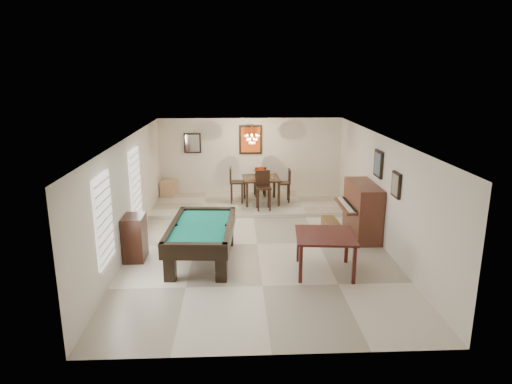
{
  "coord_description": "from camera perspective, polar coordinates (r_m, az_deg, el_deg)",
  "views": [
    {
      "loc": [
        -0.51,
        -10.4,
        4.08
      ],
      "look_at": [
        0.0,
        0.6,
        1.15
      ],
      "focal_mm": 32.0,
      "sensor_mm": 36.0,
      "label": 1
    }
  ],
  "objects": [
    {
      "name": "dining_chair_north",
      "position": [
        14.8,
        0.48,
        1.36
      ],
      "size": [
        0.41,
        0.41,
        0.99
      ],
      "primitive_type": null,
      "rotation": [
        0.0,
        0.0,
        3.26
      ],
      "color": "black",
      "rests_on": "dining_step"
    },
    {
      "name": "window_left_front",
      "position": [
        8.97,
        -18.48,
        -3.27
      ],
      "size": [
        0.06,
        1.0,
        1.7
      ],
      "primitive_type": "cube",
      "color": "white",
      "rests_on": "wall_left"
    },
    {
      "name": "right_picture_lower",
      "position": [
        10.29,
        17.12,
        0.87
      ],
      "size": [
        0.06,
        0.45,
        0.55
      ],
      "primitive_type": "cube",
      "color": "gray",
      "rests_on": "wall_right"
    },
    {
      "name": "pool_table",
      "position": [
        10.15,
        -6.78,
        -6.4
      ],
      "size": [
        1.49,
        2.55,
        0.82
      ],
      "primitive_type": null,
      "rotation": [
        0.0,
        0.0,
        -0.06
      ],
      "color": "black",
      "rests_on": "ground_plane"
    },
    {
      "name": "back_painting",
      "position": [
        15.02,
        -0.68,
        6.56
      ],
      "size": [
        0.75,
        0.06,
        0.95
      ],
      "primitive_type": "cube",
      "color": "#D84C14",
      "rests_on": "wall_back"
    },
    {
      "name": "dining_chair_south",
      "position": [
        13.32,
        0.94,
        0.16
      ],
      "size": [
        0.45,
        0.45,
        1.15
      ],
      "primitive_type": null,
      "rotation": [
        0.0,
        0.0,
        0.06
      ],
      "color": "black",
      "rests_on": "dining_step"
    },
    {
      "name": "square_table",
      "position": [
        9.65,
        8.59,
        -7.59
      ],
      "size": [
        1.31,
        1.31,
        0.83
      ],
      "primitive_type": null,
      "rotation": [
        0.0,
        0.0,
        -0.09
      ],
      "color": "#37100D",
      "rests_on": "ground_plane"
    },
    {
      "name": "right_picture_upper",
      "position": [
        11.45,
        15.06,
        3.42
      ],
      "size": [
        0.06,
        0.55,
        0.65
      ],
      "primitive_type": "cube",
      "color": "slate",
      "rests_on": "wall_right"
    },
    {
      "name": "back_mirror",
      "position": [
        15.09,
        -7.95,
        6.07
      ],
      "size": [
        0.55,
        0.06,
        0.65
      ],
      "primitive_type": "cube",
      "color": "white",
      "rests_on": "wall_back"
    },
    {
      "name": "dining_chair_west",
      "position": [
        14.08,
        -2.42,
        0.89
      ],
      "size": [
        0.42,
        0.42,
        1.11
      ],
      "primitive_type": null,
      "rotation": [
        0.0,
        0.0,
        1.54
      ],
      "color": "black",
      "rests_on": "dining_step"
    },
    {
      "name": "wall_right",
      "position": [
        11.32,
        15.5,
        0.13
      ],
      "size": [
        0.04,
        9.0,
        2.6
      ],
      "primitive_type": "cube",
      "color": "silver",
      "rests_on": "ground_plane"
    },
    {
      "name": "upright_piano",
      "position": [
        11.76,
        12.4,
        -2.23
      ],
      "size": [
        0.92,
        1.64,
        1.37
      ],
      "primitive_type": null,
      "color": "#5C2D1E",
      "rests_on": "ground_plane"
    },
    {
      "name": "dining_chair_east",
      "position": [
        14.19,
        3.49,
        0.81
      ],
      "size": [
        0.38,
        0.38,
        1.02
      ],
      "primitive_type": null,
      "rotation": [
        0.0,
        0.0,
        -1.58
      ],
      "color": "black",
      "rests_on": "dining_step"
    },
    {
      "name": "apothecary_chest",
      "position": [
        10.5,
        -14.91,
        -5.53
      ],
      "size": [
        0.45,
        0.67,
        1.01
      ],
      "primitive_type": "cube",
      "color": "black",
      "rests_on": "ground_plane"
    },
    {
      "name": "wall_back",
      "position": [
        15.16,
        -0.68,
        4.33
      ],
      "size": [
        6.0,
        0.04,
        2.6
      ],
      "primitive_type": "cube",
      "color": "silver",
      "rests_on": "ground_plane"
    },
    {
      "name": "ceiling",
      "position": [
        10.51,
        0.15,
        6.81
      ],
      "size": [
        6.0,
        9.0,
        0.04
      ],
      "primitive_type": "cube",
      "color": "white",
      "rests_on": "wall_back"
    },
    {
      "name": "wall_front",
      "position": [
        6.54,
        2.09,
        -10.25
      ],
      "size": [
        6.0,
        0.04,
        2.6
      ],
      "primitive_type": "cube",
      "color": "silver",
      "rests_on": "ground_plane"
    },
    {
      "name": "ground_plane",
      "position": [
        11.18,
        0.14,
        -6.55
      ],
      "size": [
        6.0,
        9.0,
        0.02
      ],
      "primitive_type": "cube",
      "color": "beige"
    },
    {
      "name": "wall_left",
      "position": [
        11.05,
        -15.59,
        -0.23
      ],
      "size": [
        0.04,
        9.0,
        2.6
      ],
      "primitive_type": "cube",
      "color": "silver",
      "rests_on": "ground_plane"
    },
    {
      "name": "chandelier",
      "position": [
        13.73,
        -0.5,
        7.03
      ],
      "size": [
        0.44,
        0.44,
        0.6
      ],
      "primitive_type": null,
      "color": "#FFE5B2",
      "rests_on": "ceiling"
    },
    {
      "name": "corner_bench",
      "position": [
        15.19,
        -10.84,
        0.49
      ],
      "size": [
        0.53,
        0.62,
        0.5
      ],
      "primitive_type": "cube",
      "rotation": [
        0.0,
        0.0,
        -0.17
      ],
      "color": "tan",
      "rests_on": "dining_step"
    },
    {
      "name": "piano_bench",
      "position": [
        11.71,
        9.3,
        -4.51
      ],
      "size": [
        0.35,
        0.83,
        0.46
      ],
      "primitive_type": "cube",
      "rotation": [
        0.0,
        0.0,
        0.04
      ],
      "color": "brown",
      "rests_on": "ground_plane"
    },
    {
      "name": "dining_step",
      "position": [
        14.23,
        -0.49,
        -1.5
      ],
      "size": [
        6.0,
        2.5,
        0.12
      ],
      "primitive_type": "cube",
      "color": "beige",
      "rests_on": "ground_plane"
    },
    {
      "name": "dining_table",
      "position": [
        14.1,
        0.65,
        0.51
      ],
      "size": [
        1.17,
        1.17,
        0.91
      ],
      "primitive_type": null,
      "rotation": [
        0.0,
        0.0,
        0.06
      ],
      "color": "black",
      "rests_on": "dining_step"
    },
    {
      "name": "window_left_rear",
      "position": [
        11.58,
        -14.84,
        1.02
      ],
      "size": [
        0.06,
        1.0,
        1.7
      ],
      "primitive_type": "cube",
      "color": "white",
      "rests_on": "wall_left"
    },
    {
      "name": "flower_vase",
      "position": [
        13.97,
        0.65,
        2.77
      ],
      "size": [
        0.16,
        0.16,
        0.23
      ],
      "primitive_type": null,
      "rotation": [
        0.0,
        0.0,
        0.26
      ],
      "color": "#BF3410",
      "rests_on": "dining_table"
    }
  ]
}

